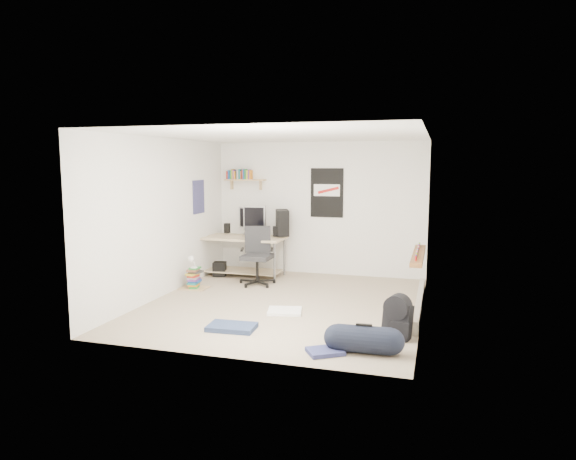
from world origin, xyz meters
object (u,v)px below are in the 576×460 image
(office_chair, at_px, (257,257))
(book_stack, at_px, (194,280))
(desk, at_px, (240,257))
(backpack, at_px, (397,322))
(duffel_bag, at_px, (364,341))

(office_chair, bearing_deg, book_stack, -165.08)
(desk, height_order, office_chair, office_chair)
(desk, distance_m, backpack, 4.11)
(duffel_bag, bearing_deg, book_stack, 143.54)
(backpack, xyz_separation_m, duffel_bag, (-0.32, -0.61, -0.06))
(desk, bearing_deg, backpack, -53.77)
(book_stack, bearing_deg, desk, 71.08)
(duffel_bag, bearing_deg, desk, 127.96)
(book_stack, bearing_deg, backpack, -23.84)
(backpack, xyz_separation_m, book_stack, (-3.50, 1.55, -0.05))
(desk, distance_m, office_chair, 0.79)
(backpack, height_order, duffel_bag, duffel_bag)
(backpack, bearing_deg, duffel_bag, -102.40)
(desk, xyz_separation_m, office_chair, (0.54, -0.56, 0.12))
(office_chair, distance_m, backpack, 3.35)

